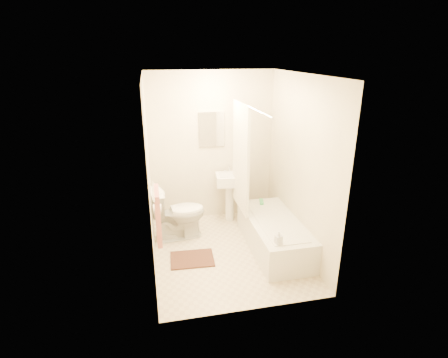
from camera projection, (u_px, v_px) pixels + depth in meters
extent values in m
plane|color=beige|center=(228.00, 251.00, 4.92)|extent=(2.40, 2.40, 0.00)
plane|color=white|center=(228.00, 74.00, 4.09)|extent=(2.40, 2.40, 0.00)
cube|color=beige|center=(212.00, 147.00, 5.61)|extent=(2.00, 0.02, 2.40)
cube|color=beige|center=(149.00, 176.00, 4.31)|extent=(0.02, 2.40, 2.40)
cube|color=beige|center=(300.00, 166.00, 4.70)|extent=(0.02, 2.40, 2.40)
cube|color=white|center=(212.00, 129.00, 5.49)|extent=(0.40, 0.03, 0.55)
cylinder|color=silver|center=(250.00, 107.00, 4.38)|extent=(0.03, 1.70, 0.03)
cube|color=silver|center=(241.00, 157.00, 5.02)|extent=(0.04, 0.80, 1.55)
cylinder|color=silver|center=(154.00, 191.00, 4.12)|extent=(0.02, 0.60, 0.02)
cube|color=#CC7266|center=(158.00, 215.00, 4.24)|extent=(0.06, 0.45, 0.66)
cylinder|color=white|center=(157.00, 209.00, 4.61)|extent=(0.11, 0.12, 0.12)
imported|color=white|center=(178.00, 213.00, 5.18)|extent=(0.86, 0.55, 0.79)
cube|color=#4B211C|center=(192.00, 259.00, 4.73)|extent=(0.60, 0.47, 0.02)
imported|color=silver|center=(279.00, 238.00, 4.24)|extent=(0.09, 0.09, 0.17)
cube|color=#3EAE5C|center=(261.00, 202.00, 5.42)|extent=(0.10, 0.20, 0.04)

